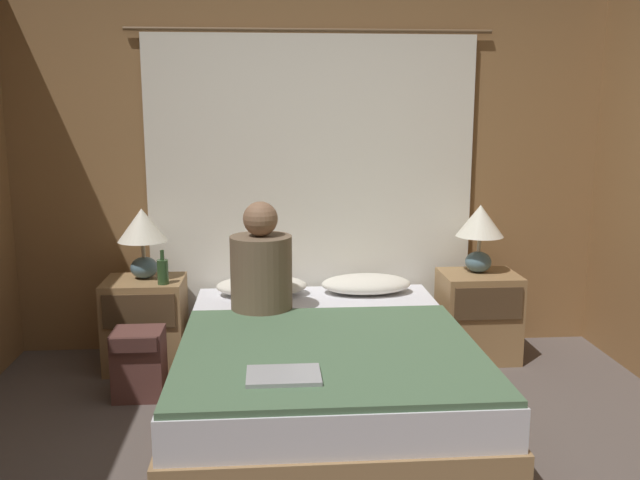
{
  "coord_description": "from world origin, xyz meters",
  "views": [
    {
      "loc": [
        -0.28,
        -2.52,
        1.61
      ],
      "look_at": [
        0.0,
        1.19,
        0.89
      ],
      "focal_mm": 38.0,
      "sensor_mm": 36.0,
      "label": 1
    }
  ],
  "objects_px": {
    "lamp_right": "(480,228)",
    "beer_bottle_on_left_stand": "(163,271)",
    "person_left_in_bed": "(261,268)",
    "lamp_left": "(142,232)",
    "pillow_right": "(366,284)",
    "nightstand_left": "(146,323)",
    "pillow_left": "(262,286)",
    "laptop_on_bed": "(284,375)",
    "bed": "(324,373)",
    "nightstand_right": "(478,316)",
    "backpack_on_floor": "(139,360)"
  },
  "relations": [
    {
      "from": "person_left_in_bed",
      "to": "bed",
      "type": "bearing_deg",
      "value": -51.28
    },
    {
      "from": "person_left_in_bed",
      "to": "laptop_on_bed",
      "type": "height_order",
      "value": "person_left_in_bed"
    },
    {
      "from": "person_left_in_bed",
      "to": "beer_bottle_on_left_stand",
      "type": "relative_size",
      "value": 3.12
    },
    {
      "from": "person_left_in_bed",
      "to": "lamp_right",
      "type": "bearing_deg",
      "value": 14.51
    },
    {
      "from": "pillow_right",
      "to": "backpack_on_floor",
      "type": "bearing_deg",
      "value": -159.04
    },
    {
      "from": "lamp_left",
      "to": "backpack_on_floor",
      "type": "relative_size",
      "value": 1.11
    },
    {
      "from": "nightstand_left",
      "to": "lamp_right",
      "type": "relative_size",
      "value": 1.29
    },
    {
      "from": "pillow_right",
      "to": "lamp_left",
      "type": "bearing_deg",
      "value": -179.48
    },
    {
      "from": "nightstand_left",
      "to": "nightstand_right",
      "type": "bearing_deg",
      "value": 0.0
    },
    {
      "from": "lamp_right",
      "to": "beer_bottle_on_left_stand",
      "type": "height_order",
      "value": "lamp_right"
    },
    {
      "from": "person_left_in_bed",
      "to": "beer_bottle_on_left_stand",
      "type": "bearing_deg",
      "value": 161.03
    },
    {
      "from": "person_left_in_bed",
      "to": "beer_bottle_on_left_stand",
      "type": "height_order",
      "value": "person_left_in_bed"
    },
    {
      "from": "nightstand_left",
      "to": "pillow_right",
      "type": "bearing_deg",
      "value": 2.27
    },
    {
      "from": "backpack_on_floor",
      "to": "lamp_left",
      "type": "bearing_deg",
      "value": 94.47
    },
    {
      "from": "person_left_in_bed",
      "to": "beer_bottle_on_left_stand",
      "type": "xyz_separation_m",
      "value": [
        -0.6,
        0.2,
        -0.06
      ]
    },
    {
      "from": "nightstand_left",
      "to": "lamp_right",
      "type": "bearing_deg",
      "value": 1.15
    },
    {
      "from": "bed",
      "to": "backpack_on_floor",
      "type": "xyz_separation_m",
      "value": [
        -1.03,
        0.27,
        0.01
      ]
    },
    {
      "from": "lamp_right",
      "to": "person_left_in_bed",
      "type": "distance_m",
      "value": 1.45
    },
    {
      "from": "lamp_left",
      "to": "bed",
      "type": "bearing_deg",
      "value": -36.08
    },
    {
      "from": "lamp_left",
      "to": "pillow_right",
      "type": "relative_size",
      "value": 0.76
    },
    {
      "from": "lamp_right",
      "to": "pillow_left",
      "type": "bearing_deg",
      "value": 179.48
    },
    {
      "from": "bed",
      "to": "beer_bottle_on_left_stand",
      "type": "height_order",
      "value": "beer_bottle_on_left_stand"
    },
    {
      "from": "nightstand_right",
      "to": "lamp_right",
      "type": "height_order",
      "value": "lamp_right"
    },
    {
      "from": "bed",
      "to": "backpack_on_floor",
      "type": "relative_size",
      "value": 5.04
    },
    {
      "from": "lamp_left",
      "to": "person_left_in_bed",
      "type": "relative_size",
      "value": 0.67
    },
    {
      "from": "nightstand_left",
      "to": "laptop_on_bed",
      "type": "height_order",
      "value": "nightstand_left"
    },
    {
      "from": "nightstand_left",
      "to": "pillow_right",
      "type": "relative_size",
      "value": 0.98
    },
    {
      "from": "nightstand_right",
      "to": "person_left_in_bed",
      "type": "height_order",
      "value": "person_left_in_bed"
    },
    {
      "from": "bed",
      "to": "beer_bottle_on_left_stand",
      "type": "bearing_deg",
      "value": 146.27
    },
    {
      "from": "person_left_in_bed",
      "to": "laptop_on_bed",
      "type": "bearing_deg",
      "value": -84.48
    },
    {
      "from": "pillow_left",
      "to": "backpack_on_floor",
      "type": "height_order",
      "value": "pillow_left"
    },
    {
      "from": "pillow_left",
      "to": "beer_bottle_on_left_stand",
      "type": "distance_m",
      "value": 0.63
    },
    {
      "from": "nightstand_left",
      "to": "lamp_left",
      "type": "xyz_separation_m",
      "value": [
        -0.0,
        0.04,
        0.58
      ]
    },
    {
      "from": "lamp_right",
      "to": "pillow_right",
      "type": "distance_m",
      "value": 0.82
    },
    {
      "from": "pillow_left",
      "to": "person_left_in_bed",
      "type": "height_order",
      "value": "person_left_in_bed"
    },
    {
      "from": "lamp_right",
      "to": "backpack_on_floor",
      "type": "distance_m",
      "value": 2.25
    },
    {
      "from": "laptop_on_bed",
      "to": "bed",
      "type": "bearing_deg",
      "value": 70.43
    },
    {
      "from": "backpack_on_floor",
      "to": "nightstand_right",
      "type": "bearing_deg",
      "value": 12.56
    },
    {
      "from": "lamp_left",
      "to": "person_left_in_bed",
      "type": "height_order",
      "value": "person_left_in_bed"
    },
    {
      "from": "bed",
      "to": "pillow_right",
      "type": "bearing_deg",
      "value": 66.95
    },
    {
      "from": "person_left_in_bed",
      "to": "pillow_left",
      "type": "bearing_deg",
      "value": 90.51
    },
    {
      "from": "pillow_left",
      "to": "laptop_on_bed",
      "type": "xyz_separation_m",
      "value": [
        0.11,
        -1.44,
        -0.02
      ]
    },
    {
      "from": "bed",
      "to": "lamp_right",
      "type": "relative_size",
      "value": 4.52
    },
    {
      "from": "nightstand_right",
      "to": "beer_bottle_on_left_stand",
      "type": "relative_size",
      "value": 2.71
    },
    {
      "from": "pillow_left",
      "to": "lamp_right",
      "type": "bearing_deg",
      "value": -0.52
    },
    {
      "from": "pillow_right",
      "to": "bed",
      "type": "bearing_deg",
      "value": -113.05
    },
    {
      "from": "nightstand_left",
      "to": "pillow_left",
      "type": "distance_m",
      "value": 0.76
    },
    {
      "from": "beer_bottle_on_left_stand",
      "to": "person_left_in_bed",
      "type": "bearing_deg",
      "value": -18.97
    },
    {
      "from": "nightstand_right",
      "to": "person_left_in_bed",
      "type": "distance_m",
      "value": 1.5
    },
    {
      "from": "lamp_left",
      "to": "backpack_on_floor",
      "type": "distance_m",
      "value": 0.82
    }
  ]
}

